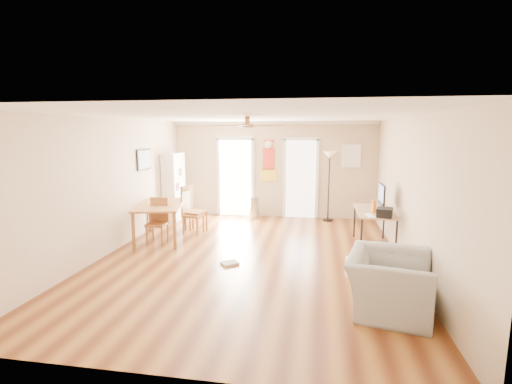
% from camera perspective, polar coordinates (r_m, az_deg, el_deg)
% --- Properties ---
extents(floor, '(7.00, 7.00, 0.00)m').
position_cam_1_polar(floor, '(7.08, -0.80, -10.02)').
color(floor, brown).
rests_on(floor, ground).
extents(ceiling, '(5.50, 7.00, 0.00)m').
position_cam_1_polar(ceiling, '(6.68, -0.85, 11.53)').
color(ceiling, silver).
rests_on(ceiling, floor).
extents(wall_back, '(5.50, 0.04, 2.60)m').
position_cam_1_polar(wall_back, '(10.19, 2.65, 3.43)').
color(wall_back, beige).
rests_on(wall_back, floor).
extents(wall_front, '(5.50, 0.04, 2.60)m').
position_cam_1_polar(wall_front, '(3.45, -11.25, -8.42)').
color(wall_front, beige).
rests_on(wall_front, floor).
extents(wall_left, '(0.04, 7.00, 2.60)m').
position_cam_1_polar(wall_left, '(7.73, -21.33, 0.92)').
color(wall_left, beige).
rests_on(wall_left, floor).
extents(wall_right, '(0.04, 7.00, 2.60)m').
position_cam_1_polar(wall_right, '(6.84, 22.50, -0.17)').
color(wall_right, beige).
rests_on(wall_right, floor).
extents(crown_molding, '(5.50, 7.00, 0.08)m').
position_cam_1_polar(crown_molding, '(6.68, -0.85, 11.18)').
color(crown_molding, white).
rests_on(crown_molding, wall_back).
extents(kitchen_doorway, '(0.90, 0.10, 2.10)m').
position_cam_1_polar(kitchen_doorway, '(10.38, -3.13, 2.15)').
color(kitchen_doorway, white).
rests_on(kitchen_doorway, wall_back).
extents(bathroom_doorway, '(0.80, 0.10, 2.10)m').
position_cam_1_polar(bathroom_doorway, '(10.15, 6.84, 1.93)').
color(bathroom_doorway, white).
rests_on(bathroom_doorway, wall_back).
extents(wall_decal, '(0.46, 0.03, 1.10)m').
position_cam_1_polar(wall_decal, '(10.17, 1.95, 4.84)').
color(wall_decal, red).
rests_on(wall_decal, wall_back).
extents(ac_grille, '(0.50, 0.04, 0.60)m').
position_cam_1_polar(ac_grille, '(10.10, 14.33, 5.38)').
color(ac_grille, white).
rests_on(ac_grille, wall_back).
extents(framed_poster, '(0.04, 0.66, 0.48)m').
position_cam_1_polar(framed_poster, '(8.90, -16.77, 4.78)').
color(framed_poster, black).
rests_on(framed_poster, wall_left).
extents(ceiling_fan, '(1.24, 1.24, 0.20)m').
position_cam_1_polar(ceiling_fan, '(6.38, -1.33, 10.10)').
color(ceiling_fan, '#593819').
rests_on(ceiling_fan, ceiling).
extents(bookshelf, '(0.59, 0.87, 1.77)m').
position_cam_1_polar(bookshelf, '(10.09, -12.48, 0.79)').
color(bookshelf, white).
rests_on(bookshelf, floor).
extents(dining_table, '(1.25, 1.73, 0.78)m').
position_cam_1_polar(dining_table, '(8.42, -14.29, -4.39)').
color(dining_table, '#A67235').
rests_on(dining_table, floor).
extents(dining_chair_right_a, '(0.55, 0.55, 1.08)m').
position_cam_1_polar(dining_chair_right_a, '(8.77, -9.36, -2.67)').
color(dining_chair_right_a, olive).
rests_on(dining_chair_right_a, floor).
extents(dining_chair_right_b, '(0.45, 0.45, 0.98)m').
position_cam_1_polar(dining_chair_right_b, '(8.67, -9.60, -3.16)').
color(dining_chair_right_b, '#A57735').
rests_on(dining_chair_right_b, floor).
extents(dining_chair_near, '(0.40, 0.40, 0.95)m').
position_cam_1_polar(dining_chair_near, '(8.07, -14.95, -4.39)').
color(dining_chair_near, '#9F6333').
rests_on(dining_chair_near, floor).
extents(trash_can, '(0.29, 0.29, 0.60)m').
position_cam_1_polar(trash_can, '(10.10, -0.27, -2.36)').
color(trash_can, '#B8B8BA').
rests_on(trash_can, floor).
extents(torchiere_lamp, '(0.35, 0.35, 1.83)m').
position_cam_1_polar(torchiere_lamp, '(9.90, 11.08, 0.84)').
color(torchiere_lamp, black).
rests_on(torchiere_lamp, floor).
extents(computer_desk, '(0.71, 1.41, 0.76)m').
position_cam_1_polar(computer_desk, '(7.97, 17.54, -5.39)').
color(computer_desk, tan).
rests_on(computer_desk, floor).
extents(imac, '(0.14, 0.59, 0.54)m').
position_cam_1_polar(imac, '(7.82, 18.70, -0.85)').
color(imac, black).
rests_on(imac, computer_desk).
extents(keyboard, '(0.17, 0.39, 0.01)m').
position_cam_1_polar(keyboard, '(7.36, 17.11, -3.49)').
color(keyboard, white).
rests_on(keyboard, computer_desk).
extents(printer, '(0.35, 0.38, 0.17)m').
position_cam_1_polar(printer, '(7.36, 19.10, -2.99)').
color(printer, black).
rests_on(printer, computer_desk).
extents(orange_bottle, '(0.10, 0.10, 0.25)m').
position_cam_1_polar(orange_bottle, '(7.64, 17.61, -2.15)').
color(orange_bottle, orange).
rests_on(orange_bottle, computer_desk).
extents(wastebasket_a, '(0.33, 0.33, 0.31)m').
position_cam_1_polar(wastebasket_a, '(6.38, 14.72, -11.07)').
color(wastebasket_a, white).
rests_on(wastebasket_a, floor).
extents(floor_cloth, '(0.36, 0.35, 0.04)m').
position_cam_1_polar(floor_cloth, '(6.75, -4.04, -10.83)').
color(floor_cloth, '#A4A49F').
rests_on(floor_cloth, floor).
extents(armchair, '(1.25, 1.37, 0.76)m').
position_cam_1_polar(armchair, '(5.30, 19.69, -12.96)').
color(armchair, gray).
rests_on(armchair, floor).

